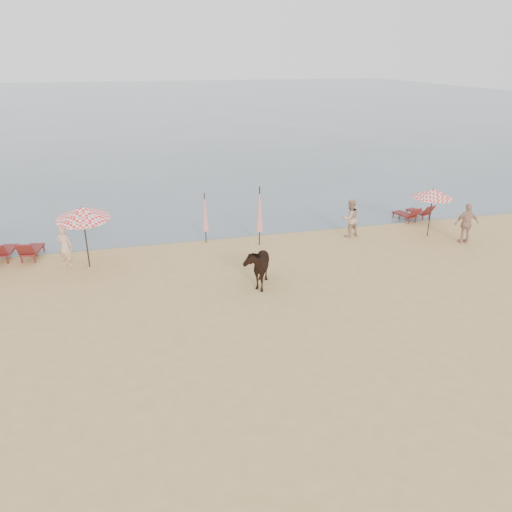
{
  "coord_description": "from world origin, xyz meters",
  "views": [
    {
      "loc": [
        -4.16,
        -11.03,
        7.86
      ],
      "look_at": [
        0.0,
        5.0,
        1.1
      ],
      "focal_mm": 35.0,
      "sensor_mm": 36.0,
      "label": 1
    }
  ],
  "objects_px": {
    "lounger_cluster_left": "(3,251)",
    "lounger_cluster_right": "(414,213)",
    "cow": "(257,265)",
    "beachgoer_left": "(65,247)",
    "umbrella_open_left_b": "(82,213)",
    "umbrella_closed_left": "(260,210)",
    "umbrella_closed_right": "(205,212)",
    "beachgoer_right_b": "(467,223)",
    "umbrella_open_right": "(433,193)",
    "beachgoer_right_a": "(350,218)"
  },
  "relations": [
    {
      "from": "beachgoer_left",
      "to": "beachgoer_right_a",
      "type": "height_order",
      "value": "beachgoer_right_a"
    },
    {
      "from": "cow",
      "to": "beachgoer_left",
      "type": "bearing_deg",
      "value": 172.68
    },
    {
      "from": "beachgoer_right_b",
      "to": "lounger_cluster_left",
      "type": "bearing_deg",
      "value": 2.31
    },
    {
      "from": "lounger_cluster_right",
      "to": "cow",
      "type": "height_order",
      "value": "cow"
    },
    {
      "from": "umbrella_closed_left",
      "to": "beachgoer_left",
      "type": "distance_m",
      "value": 8.03
    },
    {
      "from": "umbrella_open_right",
      "to": "umbrella_closed_right",
      "type": "height_order",
      "value": "umbrella_closed_right"
    },
    {
      "from": "lounger_cluster_left",
      "to": "umbrella_closed_right",
      "type": "relative_size",
      "value": 1.31
    },
    {
      "from": "umbrella_open_right",
      "to": "beachgoer_right_a",
      "type": "relative_size",
      "value": 1.28
    },
    {
      "from": "lounger_cluster_right",
      "to": "umbrella_open_left_b",
      "type": "distance_m",
      "value": 15.89
    },
    {
      "from": "cow",
      "to": "beachgoer_right_a",
      "type": "relative_size",
      "value": 1.06
    },
    {
      "from": "umbrella_open_left_b",
      "to": "cow",
      "type": "bearing_deg",
      "value": -43.85
    },
    {
      "from": "lounger_cluster_left",
      "to": "lounger_cluster_right",
      "type": "relative_size",
      "value": 1.62
    },
    {
      "from": "umbrella_open_right",
      "to": "beachgoer_right_b",
      "type": "bearing_deg",
      "value": -31.86
    },
    {
      "from": "umbrella_closed_left",
      "to": "beachgoer_right_b",
      "type": "height_order",
      "value": "umbrella_closed_left"
    },
    {
      "from": "umbrella_open_left_b",
      "to": "cow",
      "type": "distance_m",
      "value": 6.98
    },
    {
      "from": "lounger_cluster_left",
      "to": "beachgoer_right_b",
      "type": "relative_size",
      "value": 1.66
    },
    {
      "from": "umbrella_open_right",
      "to": "umbrella_open_left_b",
      "type": "bearing_deg",
      "value": -162.87
    },
    {
      "from": "umbrella_open_right",
      "to": "beachgoer_right_b",
      "type": "relative_size",
      "value": 1.24
    },
    {
      "from": "cow",
      "to": "beachgoer_left",
      "type": "relative_size",
      "value": 1.09
    },
    {
      "from": "cow",
      "to": "umbrella_closed_right",
      "type": "bearing_deg",
      "value": 122.58
    },
    {
      "from": "lounger_cluster_left",
      "to": "umbrella_closed_right",
      "type": "distance_m",
      "value": 8.36
    },
    {
      "from": "umbrella_closed_left",
      "to": "umbrella_closed_right",
      "type": "bearing_deg",
      "value": 158.62
    },
    {
      "from": "lounger_cluster_left",
      "to": "lounger_cluster_right",
      "type": "xyz_separation_m",
      "value": [
        19.03,
        0.55,
        -0.04
      ]
    },
    {
      "from": "lounger_cluster_left",
      "to": "cow",
      "type": "height_order",
      "value": "cow"
    },
    {
      "from": "umbrella_open_right",
      "to": "cow",
      "type": "xyz_separation_m",
      "value": [
        -8.99,
        -3.12,
        -1.23
      ]
    },
    {
      "from": "umbrella_open_left_b",
      "to": "umbrella_closed_left",
      "type": "distance_m",
      "value": 7.2
    },
    {
      "from": "lounger_cluster_right",
      "to": "umbrella_open_left_b",
      "type": "bearing_deg",
      "value": 172.95
    },
    {
      "from": "lounger_cluster_left",
      "to": "umbrella_open_right",
      "type": "relative_size",
      "value": 1.34
    },
    {
      "from": "cow",
      "to": "beachgoer_right_b",
      "type": "xyz_separation_m",
      "value": [
        10.04,
        1.89,
        0.12
      ]
    },
    {
      "from": "umbrella_closed_left",
      "to": "umbrella_closed_right",
      "type": "height_order",
      "value": "umbrella_closed_left"
    },
    {
      "from": "umbrella_open_left_b",
      "to": "cow",
      "type": "height_order",
      "value": "umbrella_open_left_b"
    },
    {
      "from": "beachgoer_right_b",
      "to": "umbrella_closed_right",
      "type": "bearing_deg",
      "value": -3.75
    },
    {
      "from": "lounger_cluster_right",
      "to": "beachgoer_left",
      "type": "bearing_deg",
      "value": 171.74
    },
    {
      "from": "cow",
      "to": "beachgoer_left",
      "type": "distance_m",
      "value": 7.68
    },
    {
      "from": "umbrella_closed_left",
      "to": "cow",
      "type": "xyz_separation_m",
      "value": [
        -1.13,
        -3.92,
        -0.84
      ]
    },
    {
      "from": "umbrella_open_right",
      "to": "beachgoer_right_b",
      "type": "height_order",
      "value": "umbrella_open_right"
    },
    {
      "from": "umbrella_open_left_b",
      "to": "cow",
      "type": "relative_size",
      "value": 1.4
    },
    {
      "from": "umbrella_closed_right",
      "to": "beachgoer_right_b",
      "type": "height_order",
      "value": "umbrella_closed_right"
    },
    {
      "from": "lounger_cluster_left",
      "to": "umbrella_closed_left",
      "type": "height_order",
      "value": "umbrella_closed_left"
    },
    {
      "from": "lounger_cluster_left",
      "to": "umbrella_open_left_b",
      "type": "relative_size",
      "value": 1.16
    },
    {
      "from": "umbrella_open_right",
      "to": "umbrella_closed_right",
      "type": "bearing_deg",
      "value": -171.84
    },
    {
      "from": "umbrella_closed_right",
      "to": "cow",
      "type": "relative_size",
      "value": 1.24
    },
    {
      "from": "beachgoer_right_b",
      "to": "cow",
      "type": "bearing_deg",
      "value": 21.55
    },
    {
      "from": "lounger_cluster_right",
      "to": "umbrella_open_right",
      "type": "distance_m",
      "value": 2.86
    },
    {
      "from": "lounger_cluster_right",
      "to": "cow",
      "type": "bearing_deg",
      "value": -165.64
    },
    {
      "from": "lounger_cluster_left",
      "to": "umbrella_closed_right",
      "type": "height_order",
      "value": "umbrella_closed_right"
    },
    {
      "from": "beachgoer_right_b",
      "to": "umbrella_open_right",
      "type": "bearing_deg",
      "value": -38.59
    },
    {
      "from": "cow",
      "to": "beachgoer_right_b",
      "type": "distance_m",
      "value": 10.21
    },
    {
      "from": "lounger_cluster_right",
      "to": "umbrella_closed_right",
      "type": "height_order",
      "value": "umbrella_closed_right"
    },
    {
      "from": "umbrella_open_right",
      "to": "beachgoer_left",
      "type": "distance_m",
      "value": 15.88
    }
  ]
}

